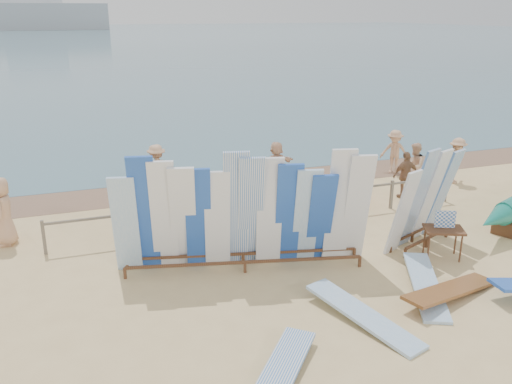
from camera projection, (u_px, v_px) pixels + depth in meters
name	position (u px, v px, depth m)	size (l,w,h in m)	color
ground	(314.00, 269.00, 12.79)	(160.00, 160.00, 0.00)	#DCBC7F
ocean	(82.00, 37.00, 127.31)	(320.00, 240.00, 0.02)	#436778
wet_sand_strip	(228.00, 183.00, 19.23)	(40.00, 2.60, 0.01)	#7F5E47
distant_ship	(33.00, 12.00, 168.38)	(45.00, 8.00, 14.00)	#999EA3
fence	(270.00, 204.00, 15.27)	(12.08, 0.08, 0.90)	#776B5A
main_surfboard_rack	(244.00, 216.00, 12.43)	(5.92, 2.00, 2.95)	brown
side_surfboard_rack	(424.00, 201.00, 13.77)	(2.43, 1.52, 2.66)	brown
vendor_table	(442.00, 242.00, 13.28)	(1.11, 0.97, 1.23)	brown
flat_board_b	(425.00, 291.00, 11.80)	(0.56, 2.70, 0.07)	#8CB9E1
flat_board_a	(362.00, 322.00, 10.62)	(0.56, 2.70, 0.07)	#8CB9E1
flat_board_c	(450.00, 297.00, 11.54)	(0.56, 2.70, 0.07)	brown
beach_chair_left	(304.00, 199.00, 16.75)	(0.59, 0.61, 0.92)	red
beach_chair_right	(316.00, 200.00, 16.76)	(0.65, 0.67, 0.82)	red
stroller	(351.00, 186.00, 17.46)	(0.81, 0.93, 1.08)	red
beachgoer_3	(157.00, 170.00, 17.79)	(1.09, 0.45, 1.68)	tan
beachgoer_6	(341.00, 182.00, 16.64)	(0.78, 0.37, 1.60)	tan
beachgoer_9	(395.00, 152.00, 20.18)	(1.05, 0.43, 1.63)	tan
beachgoer_10	(406.00, 175.00, 17.43)	(0.91, 0.39, 1.55)	#8C6042
beachgoer_8	(414.00, 166.00, 18.33)	(0.78, 0.37, 1.60)	beige
beachgoer_extra_0	(457.00, 161.00, 19.00)	(1.04, 0.43, 1.61)	tan
beachgoer_2	(201.00, 199.00, 15.19)	(0.77, 0.37, 1.59)	beige
beachgoer_11	(142.00, 181.00, 16.70)	(1.48, 0.48, 1.60)	beige
beachgoer_5	(276.00, 164.00, 18.62)	(1.47, 0.48, 1.59)	beige
beachgoer_0	(2.00, 211.00, 13.91)	(0.89, 0.42, 1.82)	tan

